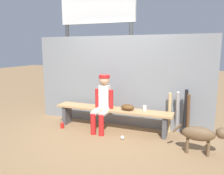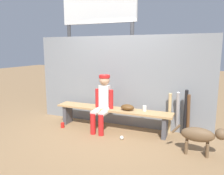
{
  "view_description": "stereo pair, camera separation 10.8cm",
  "coord_description": "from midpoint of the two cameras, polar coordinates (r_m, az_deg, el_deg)",
  "views": [
    {
      "loc": [
        1.6,
        -4.14,
        1.7
      ],
      "look_at": [
        0.0,
        0.0,
        0.92
      ],
      "focal_mm": 34.78,
      "sensor_mm": 36.0,
      "label": 1
    },
    {
      "loc": [
        1.7,
        -4.1,
        1.7
      ],
      "look_at": [
        0.0,
        0.0,
        0.92
      ],
      "focal_mm": 34.78,
      "sensor_mm": 36.0,
      "label": 2
    }
  ],
  "objects": [
    {
      "name": "scoreboard",
      "position": [
        6.08,
        -2.46,
        16.94
      ],
      "size": [
        2.41,
        0.27,
        3.44
      ],
      "color": "#3F3F42",
      "rests_on": "ground_plane"
    },
    {
      "name": "bat_aluminum_silver",
      "position": [
        4.61,
        17.47,
        -6.31
      ],
      "size": [
        0.09,
        0.28,
        0.89
      ],
      "primitive_type": "cylinder",
      "rotation": [
        0.24,
        0.0,
        0.08
      ],
      "color": "#B7B7BC",
      "rests_on": "ground_plane"
    },
    {
      "name": "baseball_glove",
      "position": [
        4.48,
        4.79,
        -5.21
      ],
      "size": [
        0.28,
        0.2,
        0.12
      ],
      "primitive_type": "ellipsoid",
      "color": "#593819",
      "rests_on": "dugout_bench"
    },
    {
      "name": "bat_aluminum_black",
      "position": [
        4.51,
        19.37,
        -6.41
      ],
      "size": [
        0.08,
        0.17,
        0.95
      ],
      "primitive_type": "cylinder",
      "rotation": [
        0.11,
        0.0,
        0.12
      ],
      "color": "black",
      "rests_on": "ground_plane"
    },
    {
      "name": "baseball",
      "position": [
        4.26,
        3.32,
        -13.02
      ],
      "size": [
        0.07,
        0.07,
        0.07
      ],
      "primitive_type": "sphere",
      "color": "white",
      "rests_on": "ground_plane"
    },
    {
      "name": "dugout_bench",
      "position": [
        4.64,
        0.67,
        -6.73
      ],
      "size": [
        2.53,
        0.36,
        0.47
      ],
      "color": "tan",
      "rests_on": "ground_plane"
    },
    {
      "name": "ground_plane",
      "position": [
        4.76,
        0.66,
        -10.95
      ],
      "size": [
        30.0,
        30.0,
        0.0
      ],
      "primitive_type": "plane",
      "color": "olive"
    },
    {
      "name": "player_seated",
      "position": [
        4.53,
        -1.87,
        -3.51
      ],
      "size": [
        0.41,
        0.55,
        1.18
      ],
      "color": "silver",
      "rests_on": "ground_plane"
    },
    {
      "name": "cup_on_bench",
      "position": [
        4.47,
        9.23,
        -5.43
      ],
      "size": [
        0.08,
        0.08,
        0.11
      ],
      "primitive_type": "cylinder",
      "color": "silver",
      "rests_on": "dugout_bench"
    },
    {
      "name": "bat_wood_natural",
      "position": [
        4.58,
        15.54,
        -6.56
      ],
      "size": [
        0.08,
        0.15,
        0.85
      ],
      "primitive_type": "cylinder",
      "rotation": [
        0.09,
        0.0,
        0.08
      ],
      "color": "tan",
      "rests_on": "ground_plane"
    },
    {
      "name": "chainlink_fence",
      "position": [
        4.85,
        2.35,
        1.65
      ],
      "size": [
        4.04,
        0.03,
        2.0
      ],
      "primitive_type": "cube",
      "color": "gray",
      "rests_on": "ground_plane"
    },
    {
      "name": "bat_wood_dark",
      "position": [
        4.52,
        20.05,
        -6.97
      ],
      "size": [
        0.08,
        0.19,
        0.86
      ],
      "primitive_type": "cylinder",
      "rotation": [
        0.15,
        0.0,
        -0.1
      ],
      "color": "brown",
      "rests_on": "ground_plane"
    },
    {
      "name": "dog",
      "position": [
        3.88,
        23.18,
        -11.48
      ],
      "size": [
        0.84,
        0.2,
        0.49
      ],
      "color": "brown",
      "rests_on": "ground_plane"
    },
    {
      "name": "cup_on_ground",
      "position": [
        4.95,
        -12.25,
        -9.66
      ],
      "size": [
        0.08,
        0.08,
        0.11
      ],
      "primitive_type": "cylinder",
      "color": "red",
      "rests_on": "ground_plane"
    }
  ]
}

